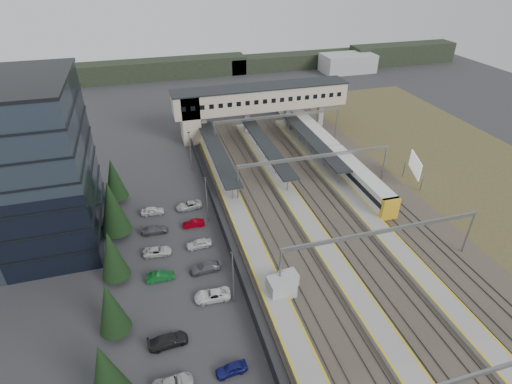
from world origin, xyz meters
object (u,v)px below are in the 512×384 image
object	(u,v)px
relay_cabin_near	(281,288)
footbridge	(249,101)
billboard	(415,166)
relay_cabin_far	(288,279)
train	(313,134)

from	to	relation	value
relay_cabin_near	footbridge	size ratio (longest dim) A/B	0.09
relay_cabin_near	billboard	distance (m)	38.24
footbridge	billboard	distance (m)	38.66
relay_cabin_far	train	xyz separation A→B (m)	(20.49, 40.14, 1.14)
relay_cabin_near	billboard	xyz separation A→B (m)	(32.63, 19.80, 2.37)
relay_cabin_near	billboard	size ratio (longest dim) A/B	0.57
relay_cabin_near	footbridge	xyz separation A→B (m)	(9.70, 50.65, 6.54)
relay_cabin_far	train	size ratio (longest dim) A/B	0.04
footbridge	billboard	bearing A→B (deg)	-53.38
train	billboard	xyz separation A→B (m)	(10.63, -21.82, 1.60)
relay_cabin_near	relay_cabin_far	distance (m)	2.15
footbridge	billboard	world-z (taller)	footbridge
relay_cabin_near	billboard	world-z (taller)	billboard
relay_cabin_near	footbridge	bearing A→B (deg)	79.16
relay_cabin_near	train	xyz separation A→B (m)	(22.00, 41.62, 0.77)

